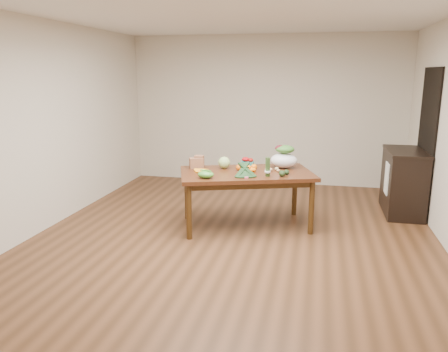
% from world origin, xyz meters
% --- Properties ---
extents(floor, '(6.00, 6.00, 0.00)m').
position_xyz_m(floor, '(0.00, 0.00, 0.00)').
color(floor, brown).
rests_on(floor, ground).
extents(ceiling, '(5.00, 6.00, 0.02)m').
position_xyz_m(ceiling, '(0.00, 0.00, 2.70)').
color(ceiling, white).
rests_on(ceiling, room_walls).
extents(room_walls, '(5.02, 6.02, 2.70)m').
position_xyz_m(room_walls, '(0.00, 0.00, 1.35)').
color(room_walls, beige).
rests_on(room_walls, floor).
extents(dining_table, '(1.93, 1.46, 0.75)m').
position_xyz_m(dining_table, '(0.07, 0.51, 0.38)').
color(dining_table, '#492611').
rests_on(dining_table, floor).
extents(doorway_dark, '(0.02, 1.00, 2.10)m').
position_xyz_m(doorway_dark, '(2.48, 1.60, 1.05)').
color(doorway_dark, black).
rests_on(doorway_dark, floor).
extents(cabinet, '(0.52, 1.02, 0.94)m').
position_xyz_m(cabinet, '(2.22, 1.56, 0.47)').
color(cabinet, black).
rests_on(cabinet, floor).
extents(dish_towel, '(0.02, 0.28, 0.45)m').
position_xyz_m(dish_towel, '(1.96, 1.40, 0.55)').
color(dish_towel, white).
rests_on(dish_towel, cabinet).
extents(paper_bag, '(0.29, 0.27, 0.17)m').
position_xyz_m(paper_bag, '(-0.64, 0.59, 0.84)').
color(paper_bag, '#8E5E3F').
rests_on(paper_bag, dining_table).
extents(cabbage, '(0.16, 0.16, 0.16)m').
position_xyz_m(cabbage, '(-0.26, 0.65, 0.83)').
color(cabbage, '#A3C672').
rests_on(cabbage, dining_table).
extents(strawberry_basket_a, '(0.14, 0.14, 0.10)m').
position_xyz_m(strawberry_basket_a, '(-0.00, 0.86, 0.80)').
color(strawberry_basket_a, '#B80C14').
rests_on(strawberry_basket_a, dining_table).
extents(strawberry_basket_b, '(0.12, 0.12, 0.09)m').
position_xyz_m(strawberry_basket_b, '(0.06, 0.89, 0.79)').
color(strawberry_basket_b, '#AD1C0B').
rests_on(strawberry_basket_b, dining_table).
extents(orange_a, '(0.09, 0.09, 0.09)m').
position_xyz_m(orange_a, '(-0.04, 0.56, 0.79)').
color(orange_a, orange).
rests_on(orange_a, dining_table).
extents(orange_b, '(0.09, 0.09, 0.09)m').
position_xyz_m(orange_b, '(0.04, 0.65, 0.79)').
color(orange_b, orange).
rests_on(orange_b, dining_table).
extents(orange_c, '(0.08, 0.08, 0.08)m').
position_xyz_m(orange_c, '(0.15, 0.63, 0.79)').
color(orange_c, orange).
rests_on(orange_c, dining_table).
extents(mandarin_cluster, '(0.23, 0.23, 0.09)m').
position_xyz_m(mandarin_cluster, '(0.10, 0.53, 0.79)').
color(mandarin_cluster, orange).
rests_on(mandarin_cluster, dining_table).
extents(carrots, '(0.28, 0.28, 0.03)m').
position_xyz_m(carrots, '(-0.50, 0.42, 0.76)').
color(carrots, orange).
rests_on(carrots, dining_table).
extents(snap_pea_bag, '(0.21, 0.15, 0.09)m').
position_xyz_m(snap_pea_bag, '(-0.36, 0.05, 0.80)').
color(snap_pea_bag, '#4D9231').
rests_on(snap_pea_bag, dining_table).
extents(kale_bunch, '(0.43, 0.48, 0.16)m').
position_xyz_m(kale_bunch, '(0.10, 0.24, 0.83)').
color(kale_bunch, black).
rests_on(kale_bunch, dining_table).
extents(asparagus_bundle, '(0.11, 0.14, 0.26)m').
position_xyz_m(asparagus_bundle, '(0.38, 0.30, 0.88)').
color(asparagus_bundle, '#4C6E32').
rests_on(asparagus_bundle, dining_table).
extents(potato_a, '(0.05, 0.05, 0.05)m').
position_xyz_m(potato_a, '(0.33, 0.59, 0.77)').
color(potato_a, '#DBC77E').
rests_on(potato_a, dining_table).
extents(potato_b, '(0.06, 0.05, 0.05)m').
position_xyz_m(potato_b, '(0.38, 0.61, 0.77)').
color(potato_b, tan).
rests_on(potato_b, dining_table).
extents(potato_c, '(0.05, 0.05, 0.05)m').
position_xyz_m(potato_c, '(0.45, 0.68, 0.77)').
color(potato_c, tan).
rests_on(potato_c, dining_table).
extents(potato_d, '(0.05, 0.05, 0.04)m').
position_xyz_m(potato_d, '(0.34, 0.66, 0.77)').
color(potato_d, '#DBB67E').
rests_on(potato_d, dining_table).
extents(potato_e, '(0.04, 0.04, 0.04)m').
position_xyz_m(potato_e, '(0.48, 0.60, 0.77)').
color(potato_e, tan).
rests_on(potato_e, dining_table).
extents(avocado_a, '(0.11, 0.13, 0.08)m').
position_xyz_m(avocado_a, '(0.55, 0.34, 0.79)').
color(avocado_a, black).
rests_on(avocado_a, dining_table).
extents(avocado_b, '(0.09, 0.11, 0.07)m').
position_xyz_m(avocado_b, '(0.60, 0.46, 0.78)').
color(avocado_b, black).
rests_on(avocado_b, dining_table).
extents(salad_bag, '(0.44, 0.38, 0.29)m').
position_xyz_m(salad_bag, '(0.53, 0.86, 0.89)').
color(salad_bag, white).
rests_on(salad_bag, dining_table).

